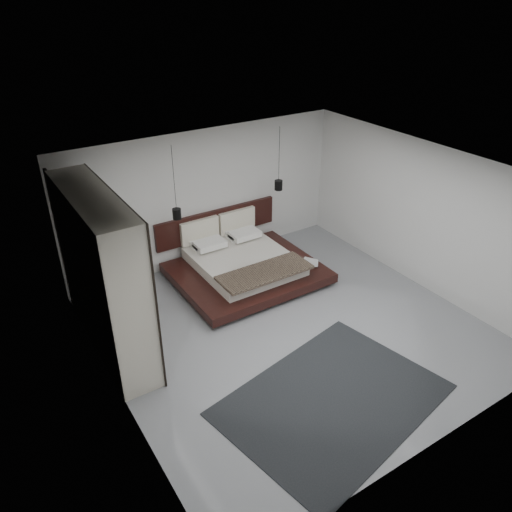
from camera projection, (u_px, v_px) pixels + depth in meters
floor at (290, 328)px, 8.65m from camera, size 6.00×6.00×0.00m
ceiling at (296, 174)px, 7.28m from camera, size 6.00×6.00×0.00m
wall_back at (206, 197)px, 10.17m from camera, size 6.00×0.00×6.00m
wall_front at (446, 365)px, 5.76m from camera, size 6.00×0.00×6.00m
wall_left at (109, 318)px, 6.55m from camera, size 0.00×6.00×6.00m
wall_right at (421, 216)px, 9.38m from camera, size 0.00×6.00×6.00m
lattice_screen at (66, 249)px, 8.43m from camera, size 0.05×0.90×2.60m
bed at (243, 264)px, 10.01m from camera, size 2.78×2.39×1.08m
book_lower at (308, 263)px, 10.07m from camera, size 0.33×0.35×0.03m
book_upper at (308, 263)px, 10.03m from camera, size 0.33×0.34×0.02m
pendant_left at (177, 213)px, 9.20m from camera, size 0.16×0.16×1.40m
pendant_right at (278, 185)px, 10.23m from camera, size 0.17×0.17×1.31m
wardrobe at (103, 276)px, 7.61m from camera, size 0.64×2.72×2.67m
rug at (333, 400)px, 7.17m from camera, size 3.48×2.78×0.01m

